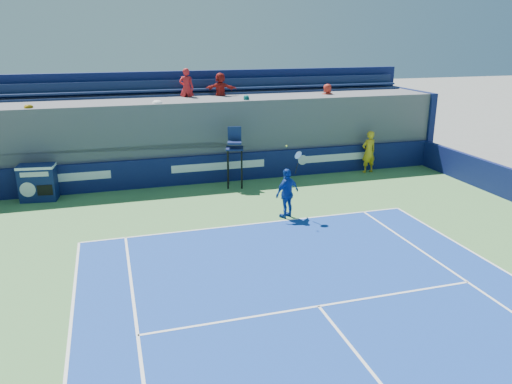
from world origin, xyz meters
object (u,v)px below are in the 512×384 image
object	(u,v)px
match_clock	(38,182)
ball_person	(369,152)
tennis_player	(287,193)
umpire_chair	(235,151)

from	to	relation	value
match_clock	ball_person	bearing A→B (deg)	0.14
ball_person	tennis_player	distance (m)	7.10
match_clock	umpire_chair	xyz separation A→B (m)	(7.56, -0.39, 0.79)
match_clock	umpire_chair	world-z (taller)	umpire_chair
umpire_chair	tennis_player	distance (m)	4.15
umpire_chair	tennis_player	size ratio (longest dim) A/B	0.96
ball_person	tennis_player	xyz separation A→B (m)	(-5.54, -4.45, -0.08)
umpire_chair	match_clock	bearing A→B (deg)	177.01
umpire_chair	tennis_player	world-z (taller)	tennis_player
tennis_player	match_clock	bearing A→B (deg)	152.20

